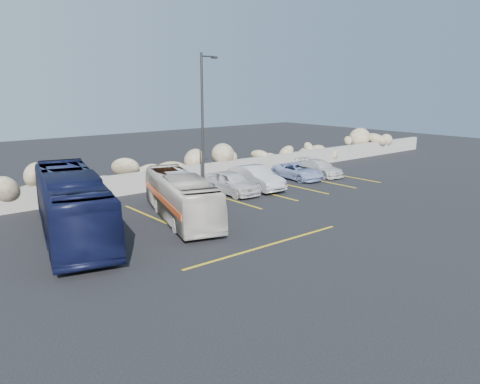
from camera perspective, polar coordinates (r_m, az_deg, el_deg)
ground at (r=19.24m, az=5.96°, el=-6.03°), size 90.00×90.00×0.00m
seawall at (r=28.48m, az=-11.49°, el=1.25°), size 60.00×0.40×1.20m
riprap_pile at (r=29.40m, az=-12.67°, el=2.95°), size 54.00×2.80×2.60m
parking_lines at (r=26.18m, az=4.40°, el=-0.87°), size 18.16×9.36×0.01m
lamppost at (r=27.19m, az=-4.50°, el=8.80°), size 1.14×0.18×8.00m
vintage_bus at (r=22.18m, az=-7.23°, el=-0.59°), size 4.09×7.98×2.17m
tour_coach at (r=20.69m, az=-19.85°, el=-1.41°), size 4.67×10.17×2.76m
car_a at (r=27.27m, az=-1.03°, el=1.17°), size 1.71×4.01×1.35m
car_b at (r=28.54m, az=1.94°, el=1.75°), size 1.87×4.40×1.41m
car_c at (r=33.30m, az=9.66°, el=2.91°), size 1.88×3.94×1.11m
car_d at (r=31.84m, az=7.08°, el=2.53°), size 2.10×4.04×1.09m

